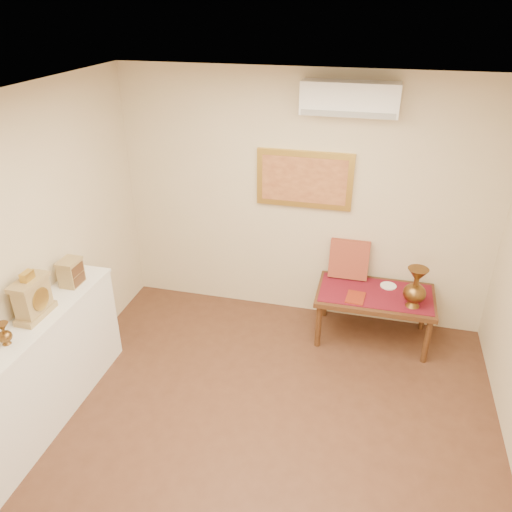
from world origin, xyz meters
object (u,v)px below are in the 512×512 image
(mantel_clock, at_px, (33,298))
(low_table, at_px, (375,299))
(brass_urn_tall, at_px, (416,284))
(display_ledge, at_px, (39,374))
(wooden_chest, at_px, (71,272))

(mantel_clock, height_order, low_table, mantel_clock)
(brass_urn_tall, height_order, low_table, brass_urn_tall)
(brass_urn_tall, distance_m, display_ledge, 3.51)
(wooden_chest, bearing_deg, display_ledge, -89.79)
(brass_urn_tall, relative_size, wooden_chest, 2.07)
(low_table, bearing_deg, display_ledge, -144.90)
(mantel_clock, xyz_separation_m, low_table, (2.68, 1.73, -0.67))
(mantel_clock, height_order, wooden_chest, mantel_clock)
(display_ledge, relative_size, wooden_chest, 8.28)
(display_ledge, distance_m, low_table, 3.27)
(display_ledge, height_order, wooden_chest, wooden_chest)
(display_ledge, bearing_deg, low_table, 35.10)
(display_ledge, bearing_deg, brass_urn_tall, 29.60)
(display_ledge, relative_size, mantel_clock, 4.93)
(brass_urn_tall, bearing_deg, low_table, 156.75)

